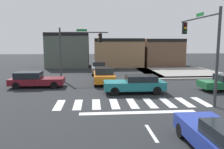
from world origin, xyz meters
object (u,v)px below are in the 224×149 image
Objects in this scene: traffic_signal_northwest at (79,44)px; car_teal at (136,84)px; car_orange at (104,76)px; car_gray at (99,68)px; car_maroon at (35,79)px; car_blue at (221,137)px; traffic_signal_southeast at (201,38)px.

traffic_signal_northwest reaches higher than car_teal.
car_orange is 0.99× the size of car_gray.
car_maroon is at bearing -79.32° from car_orange.
car_teal is at bearing 6.18° from car_blue.
car_orange is at bearing 10.68° from car_maroon.
traffic_signal_northwest reaches higher than car_gray.
car_teal is (8.61, -3.07, 0.03)m from car_maroon.
traffic_signal_northwest is 9.08m from car_teal.
car_teal is at bearing 64.27° from traffic_signal_southeast.
traffic_signal_southeast is 1.30× the size of car_maroon.
car_gray is at bearing 9.84° from car_blue.
traffic_signal_northwest is 18.61m from car_blue.
car_orange is at bearing 2.55° from car_gray.
car_maroon is at bearing -133.43° from traffic_signal_northwest.
car_blue is at bearing -54.03° from car_maroon.
traffic_signal_northwest is at bearing -136.87° from car_orange.
traffic_signal_southeast is at bearing -44.71° from traffic_signal_northwest.
car_maroon is 16.57m from car_blue.
car_maroon is (-12.84, 5.11, -3.61)m from traffic_signal_southeast.
traffic_signal_northwest reaches higher than car_blue.
car_teal is at bearing 28.71° from car_orange.
car_gray is (2.25, 4.38, -3.05)m from traffic_signal_northwest.
car_gray reaches higher than car_blue.
traffic_signal_northwest is 1.27× the size of car_orange.
car_blue is (3.45, -14.59, -0.10)m from car_orange.
traffic_signal_southeast reaches higher than car_maroon.
car_gray reaches higher than car_maroon.
traffic_signal_southeast is 15.49m from car_gray.
car_maroon is at bearing 35.97° from car_blue.
car_orange is 1.04× the size of car_blue.
car_teal is at bearing 13.11° from car_gray.
car_maroon is 1.13× the size of car_blue.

